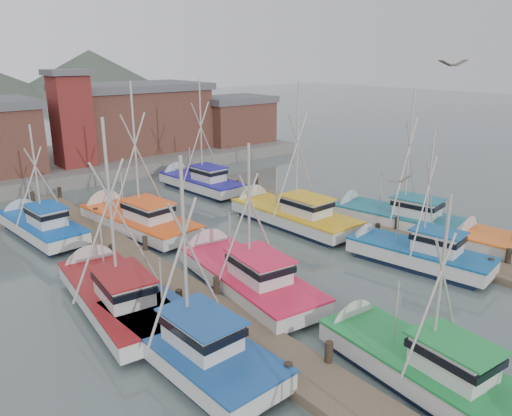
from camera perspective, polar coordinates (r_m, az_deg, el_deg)
ground at (r=24.44m, az=14.38°, el=-10.27°), size 260.00×260.00×0.00m
dock_left at (r=22.51m, az=-5.20°, el=-11.67°), size 2.30×46.00×1.50m
dock_right at (r=31.77m, az=16.10°, el=-3.45°), size 2.30×46.00×1.50m
quay at (r=53.55m, az=-19.26°, el=5.00°), size 44.00×16.00×1.20m
shed_center at (r=55.23m, az=-13.80°, el=10.12°), size 14.84×9.54×6.90m
shed_right at (r=58.50m, az=-2.56°, el=10.13°), size 8.48×6.36×5.20m
lookout_tower at (r=48.39m, az=-20.34°, el=9.64°), size 3.60×3.60×8.50m
boat_4 at (r=19.19m, az=17.58°, el=-16.45°), size 3.36×8.79×7.67m
boat_5 at (r=28.59m, az=17.24°, el=-4.89°), size 3.81×8.47×8.11m
boat_6 at (r=19.98m, az=-8.91°, el=-14.31°), size 3.63×9.50×8.66m
boat_8 at (r=24.81m, az=-1.73°, el=-7.53°), size 4.13×10.05×8.17m
boat_9 at (r=33.83m, az=3.61°, el=-0.66°), size 4.19×10.11×10.38m
boat_10 at (r=23.81m, az=-16.01°, el=-9.33°), size 3.92×9.73×9.50m
boat_11 at (r=34.47m, az=15.34°, el=-0.92°), size 4.54×9.73×9.90m
boat_12 at (r=33.64m, az=-13.82°, el=-1.25°), size 4.32×10.35×10.45m
boat_13 at (r=42.57m, az=-6.70°, el=3.01°), size 3.96×9.26×9.96m
boat_14 at (r=34.43m, az=-23.56°, el=-1.81°), size 3.33×8.73×7.78m
gull_near at (r=15.87m, az=21.60°, el=15.07°), size 1.55×0.63×0.24m
gull_far at (r=22.18m, az=16.14°, el=3.01°), size 1.54×0.60×0.24m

